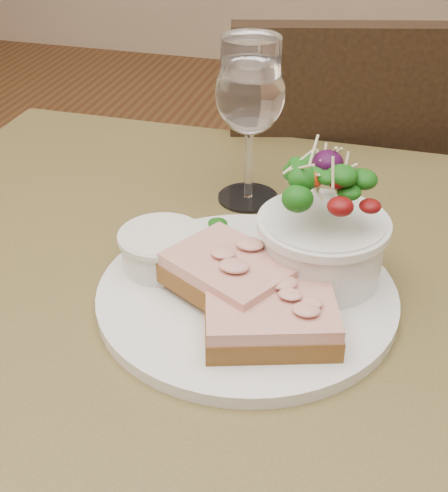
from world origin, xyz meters
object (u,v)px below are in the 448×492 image
(cafe_table, at_px, (203,388))
(sandwich_back, at_px, (230,274))
(ramekin, at_px, (162,248))
(wine_glass, at_px, (250,98))
(chair_far, at_px, (336,312))
(sandwich_front, at_px, (271,318))
(dinner_plate, at_px, (247,295))
(salad_bowl, at_px, (324,221))

(cafe_table, relative_size, sandwich_back, 5.96)
(ramekin, xyz_separation_m, wine_glass, (0.04, 0.17, 0.09))
(cafe_table, height_order, chair_far, chair_far)
(sandwich_back, bearing_deg, chair_far, 113.94)
(chair_far, bearing_deg, wine_glass, 63.05)
(sandwich_front, bearing_deg, wine_glass, 90.53)
(dinner_plate, bearing_deg, sandwich_back, -136.44)
(chair_far, height_order, ramekin, chair_far)
(cafe_table, height_order, wine_glass, wine_glass)
(salad_bowl, bearing_deg, cafe_table, -146.55)
(sandwich_front, bearing_deg, chair_far, 71.61)
(chair_far, bearing_deg, salad_bowl, 77.24)
(chair_far, xyz_separation_m, dinner_plate, (-0.04, -0.59, 0.46))
(wine_glass, bearing_deg, cafe_table, -87.48)
(sandwich_front, bearing_deg, salad_bowl, 56.80)
(sandwich_back, distance_m, ramekin, 0.08)
(sandwich_front, distance_m, ramekin, 0.14)
(cafe_table, height_order, sandwich_back, sandwich_back)
(sandwich_back, distance_m, salad_bowl, 0.10)
(sandwich_back, height_order, ramekin, sandwich_back)
(chair_far, distance_m, salad_bowl, 0.76)
(ramekin, bearing_deg, salad_bowl, 9.74)
(dinner_plate, relative_size, sandwich_front, 2.13)
(dinner_plate, relative_size, sandwich_back, 2.06)
(sandwich_back, bearing_deg, salad_bowl, 65.65)
(chair_far, xyz_separation_m, sandwich_back, (-0.05, -0.61, 0.49))
(chair_far, relative_size, salad_bowl, 7.09)
(chair_far, bearing_deg, dinner_plate, 71.29)
(sandwich_front, distance_m, wine_glass, 0.27)
(sandwich_front, xyz_separation_m, wine_glass, (-0.08, 0.24, 0.10))
(cafe_table, relative_size, wine_glass, 4.57)
(cafe_table, distance_m, wine_glass, 0.31)
(ramekin, bearing_deg, cafe_table, -36.93)
(cafe_table, xyz_separation_m, wine_glass, (-0.01, 0.21, 0.22))
(sandwich_front, relative_size, salad_bowl, 1.02)
(sandwich_front, bearing_deg, dinner_plate, 104.42)
(cafe_table, distance_m, sandwich_back, 0.14)
(cafe_table, distance_m, sandwich_front, 0.15)
(chair_far, height_order, salad_bowl, chair_far)
(chair_far, bearing_deg, cafe_table, 68.01)
(sandwich_front, relative_size, wine_glass, 0.74)
(chair_far, height_order, sandwich_back, chair_far)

